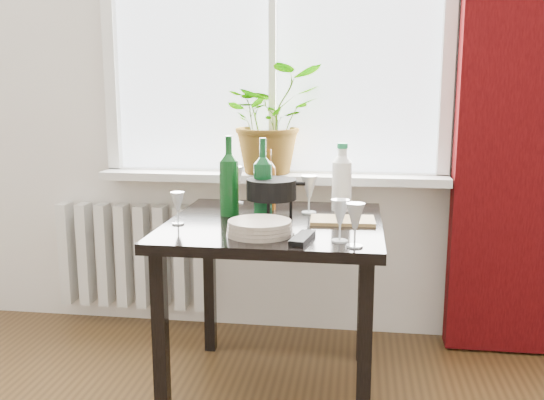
# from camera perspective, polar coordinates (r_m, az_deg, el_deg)

# --- Properties ---
(window) EXTENTS (1.72, 0.08, 1.62)m
(window) POSITION_cam_1_polar(r_m,az_deg,el_deg) (3.06, 0.13, 16.88)
(window) COLOR white
(window) RESTS_ON ground
(windowsill) EXTENTS (1.72, 0.20, 0.04)m
(windowsill) POSITION_cam_1_polar(r_m,az_deg,el_deg) (3.01, -0.06, 2.17)
(windowsill) COLOR silver
(windowsill) RESTS_ON ground
(curtain) EXTENTS (0.50, 0.12, 2.56)m
(curtain) POSITION_cam_1_polar(r_m,az_deg,el_deg) (2.99, 21.97, 10.41)
(curtain) COLOR #330406
(curtain) RESTS_ON ground
(radiator) EXTENTS (0.80, 0.10, 0.55)m
(radiator) POSITION_cam_1_polar(r_m,az_deg,el_deg) (3.32, -12.95, -5.13)
(radiator) COLOR silver
(radiator) RESTS_ON ground
(table) EXTENTS (0.85, 0.85, 0.74)m
(table) POSITION_cam_1_polar(r_m,az_deg,el_deg) (2.45, 0.24, -4.09)
(table) COLOR black
(table) RESTS_ON ground
(potted_plant) EXTENTS (0.62, 0.59, 0.53)m
(potted_plant) POSITION_cam_1_polar(r_m,az_deg,el_deg) (2.98, -0.10, 7.62)
(potted_plant) COLOR #3C7F22
(potted_plant) RESTS_ON windowsill
(wine_bottle_left) EXTENTS (0.10, 0.10, 0.34)m
(wine_bottle_left) POSITION_cam_1_polar(r_m,az_deg,el_deg) (2.51, -4.07, 2.35)
(wine_bottle_left) COLOR #0C4015
(wine_bottle_left) RESTS_ON table
(wine_bottle_right) EXTENTS (0.10, 0.10, 0.33)m
(wine_bottle_right) POSITION_cam_1_polar(r_m,az_deg,el_deg) (2.48, -0.86, 2.17)
(wine_bottle_right) COLOR #0D471F
(wine_bottle_right) RESTS_ON table
(bottle_amber) EXTENTS (0.07, 0.07, 0.27)m
(bottle_amber) POSITION_cam_1_polar(r_m,az_deg,el_deg) (2.62, -0.36, 2.01)
(bottle_amber) COLOR brown
(bottle_amber) RESTS_ON table
(cleaning_bottle) EXTENTS (0.09, 0.09, 0.30)m
(cleaning_bottle) POSITION_cam_1_polar(r_m,az_deg,el_deg) (2.63, 6.60, 2.22)
(cleaning_bottle) COLOR white
(cleaning_bottle) RESTS_ON table
(wineglass_front_right) EXTENTS (0.07, 0.07, 0.15)m
(wineglass_front_right) POSITION_cam_1_polar(r_m,az_deg,el_deg) (2.11, 6.41, -1.91)
(wineglass_front_right) COLOR silver
(wineglass_front_right) RESTS_ON table
(wineglass_far_right) EXTENTS (0.07, 0.07, 0.15)m
(wineglass_far_right) POSITION_cam_1_polar(r_m,az_deg,el_deg) (2.04, 7.82, -2.31)
(wineglass_far_right) COLOR #B7BFC5
(wineglass_far_right) RESTS_ON table
(wineglass_back_center) EXTENTS (0.09, 0.09, 0.17)m
(wineglass_back_center) POSITION_cam_1_polar(r_m,az_deg,el_deg) (2.56, 3.50, 0.56)
(wineglass_back_center) COLOR silver
(wineglass_back_center) RESTS_ON table
(wineglass_back_left) EXTENTS (0.10, 0.10, 0.17)m
(wineglass_back_left) POSITION_cam_1_polar(r_m,az_deg,el_deg) (2.77, -3.39, 1.46)
(wineglass_back_left) COLOR silver
(wineglass_back_left) RESTS_ON table
(wineglass_front_left) EXTENTS (0.06, 0.06, 0.13)m
(wineglass_front_left) POSITION_cam_1_polar(r_m,az_deg,el_deg) (2.38, -8.87, -0.74)
(wineglass_front_left) COLOR silver
(wineglass_front_left) RESTS_ON table
(plate_stack) EXTENTS (0.29, 0.29, 0.05)m
(plate_stack) POSITION_cam_1_polar(r_m,az_deg,el_deg) (2.20, -1.16, -2.63)
(plate_stack) COLOR #BEB09E
(plate_stack) RESTS_ON table
(fondue_pot) EXTENTS (0.25, 0.22, 0.16)m
(fondue_pot) POSITION_cam_1_polar(r_m,az_deg,el_deg) (2.47, -0.05, 0.16)
(fondue_pot) COLOR black
(fondue_pot) RESTS_ON table
(tv_remote) EXTENTS (0.08, 0.19, 0.02)m
(tv_remote) POSITION_cam_1_polar(r_m,az_deg,el_deg) (2.12, 2.88, -3.59)
(tv_remote) COLOR black
(tv_remote) RESTS_ON table
(cutting_board) EXTENTS (0.26, 0.17, 0.01)m
(cutting_board) POSITION_cam_1_polar(r_m,az_deg,el_deg) (2.42, 6.65, -1.91)
(cutting_board) COLOR #AD8A4E
(cutting_board) RESTS_ON table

